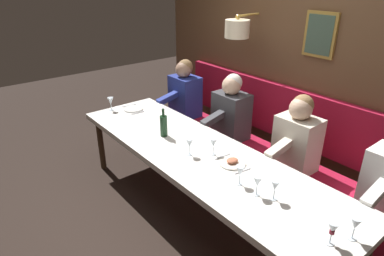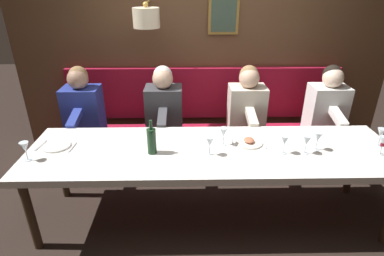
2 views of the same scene
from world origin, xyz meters
The scene contains 18 objects.
ground_plane centered at (0.00, 0.00, 0.00)m, with size 12.00×12.00×0.00m, color black.
dining_table centered at (0.00, 0.00, 0.68)m, with size 0.90×3.17×0.74m.
banquette_bench centered at (0.89, 0.00, 0.23)m, with size 0.52×3.37×0.45m, color maroon.
back_wall_panel centered at (1.46, 0.01, 1.36)m, with size 0.59×4.57×2.90m.
diner_near centered at (0.88, -0.46, 0.82)m, with size 0.60×0.40×0.79m.
diner_middle centered at (0.88, 0.47, 0.82)m, with size 0.60×0.40×0.79m.
diner_far centered at (0.88, 1.36, 0.82)m, with size 0.60×0.40×0.79m.
place_setting_0 centered at (0.10, -0.34, 0.75)m, with size 0.24×0.32×0.05m.
place_setting_1 centered at (0.07, 1.36, 0.75)m, with size 0.24×0.32×0.01m.
wine_glass_0 centered at (-0.02, -0.89, 0.86)m, with size 0.07×0.07×0.16m.
wine_glass_1 centered at (-0.09, 0.03, 0.86)m, with size 0.07×0.07×0.16m.
wine_glass_2 centered at (-0.11, -1.40, 0.86)m, with size 0.07×0.07×0.16m.
wine_glass_3 centered at (0.08, -0.11, 0.86)m, with size 0.07×0.07×0.16m.
wine_glass_4 centered at (-0.15, 1.50, 0.86)m, with size 0.07×0.07×0.16m.
wine_glass_5 centered at (-0.08, -0.59, 0.86)m, with size 0.07×0.07×0.16m.
wine_glass_6 centered at (-0.08, -0.78, 0.86)m, with size 0.07×0.07×0.16m.
wine_glass_7 centered at (0.04, -1.47, 0.86)m, with size 0.07×0.07×0.16m.
wine_bottle centered at (-0.05, 0.51, 0.86)m, with size 0.08×0.08×0.30m.
Camera 1 is at (-1.78, -2.09, 2.27)m, focal length 31.12 mm.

